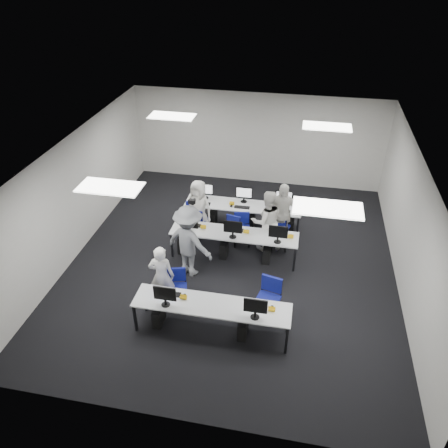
% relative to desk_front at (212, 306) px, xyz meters
% --- Properties ---
extents(room, '(9.00, 9.02, 3.00)m').
position_rel_desk_front_xyz_m(room, '(0.00, 2.40, 0.82)').
color(room, black).
rests_on(room, ground).
extents(ceiling_panels, '(5.20, 4.60, 0.02)m').
position_rel_desk_front_xyz_m(ceiling_panels, '(0.00, 2.40, 2.30)').
color(ceiling_panels, white).
rests_on(ceiling_panels, room).
extents(desk_front, '(3.20, 0.70, 0.73)m').
position_rel_desk_front_xyz_m(desk_front, '(0.00, 0.00, 0.00)').
color(desk_front, silver).
rests_on(desk_front, ground).
extents(desk_mid, '(3.20, 0.70, 0.73)m').
position_rel_desk_front_xyz_m(desk_mid, '(0.00, 2.60, 0.00)').
color(desk_mid, silver).
rests_on(desk_mid, ground).
extents(desk_back, '(3.20, 0.70, 0.73)m').
position_rel_desk_front_xyz_m(desk_back, '(0.00, 4.00, 0.00)').
color(desk_back, silver).
rests_on(desk_back, ground).
extents(equipment_front, '(2.51, 0.41, 1.19)m').
position_rel_desk_front_xyz_m(equipment_front, '(-0.19, -0.02, -0.32)').
color(equipment_front, '#0C1D9E').
rests_on(equipment_front, desk_front).
extents(equipment_mid, '(2.91, 0.41, 1.19)m').
position_rel_desk_front_xyz_m(equipment_mid, '(-0.19, 2.58, -0.32)').
color(equipment_mid, white).
rests_on(equipment_mid, desk_mid).
extents(equipment_back, '(2.91, 0.41, 1.19)m').
position_rel_desk_front_xyz_m(equipment_back, '(0.19, 4.02, -0.32)').
color(equipment_back, white).
rests_on(equipment_back, desk_back).
extents(chair_0, '(0.54, 0.57, 0.88)m').
position_rel_desk_front_xyz_m(chair_0, '(-0.92, 0.63, -0.40)').
color(chair_0, navy).
rests_on(chair_0, ground).
extents(chair_1, '(0.58, 0.61, 0.96)m').
position_rel_desk_front_xyz_m(chair_1, '(1.08, 0.62, -0.38)').
color(chair_1, navy).
rests_on(chair_1, ground).
extents(chair_2, '(0.48, 0.53, 0.98)m').
position_rel_desk_front_xyz_m(chair_2, '(-1.25, 3.28, -0.37)').
color(chair_2, navy).
rests_on(chair_2, ground).
extents(chair_3, '(0.50, 0.53, 0.85)m').
position_rel_desk_front_xyz_m(chair_3, '(0.10, 3.25, -0.41)').
color(chair_3, navy).
rests_on(chair_3, ground).
extents(chair_4, '(0.49, 0.52, 0.81)m').
position_rel_desk_front_xyz_m(chair_4, '(1.07, 3.20, -0.42)').
color(chair_4, navy).
rests_on(chair_4, ground).
extents(chair_5, '(0.50, 0.53, 0.82)m').
position_rel_desk_front_xyz_m(chair_5, '(-1.12, 3.49, -0.42)').
color(chair_5, navy).
rests_on(chair_5, ground).
extents(chair_6, '(0.48, 0.51, 0.83)m').
position_rel_desk_front_xyz_m(chair_6, '(-0.09, 3.41, -0.42)').
color(chair_6, navy).
rests_on(chair_6, ground).
extents(chair_7, '(0.50, 0.52, 0.81)m').
position_rel_desk_front_xyz_m(chair_7, '(1.12, 3.55, -0.42)').
color(chair_7, navy).
rests_on(chair_7, ground).
extents(handbag, '(0.39, 0.32, 0.27)m').
position_rel_desk_front_xyz_m(handbag, '(-1.17, 2.76, 0.19)').
color(handbag, tan).
rests_on(handbag, desk_mid).
extents(student_0, '(0.59, 0.41, 1.53)m').
position_rel_desk_front_xyz_m(student_0, '(-1.24, 0.63, 0.08)').
color(student_0, beige).
rests_on(student_0, ground).
extents(student_1, '(0.99, 0.89, 1.68)m').
position_rel_desk_front_xyz_m(student_1, '(0.75, 3.14, 0.16)').
color(student_1, beige).
rests_on(student_1, ground).
extents(student_2, '(0.88, 0.68, 1.60)m').
position_rel_desk_front_xyz_m(student_2, '(-1.13, 3.50, 0.12)').
color(student_2, beige).
rests_on(student_2, ground).
extents(student_3, '(1.11, 0.62, 1.78)m').
position_rel_desk_front_xyz_m(student_3, '(1.10, 3.43, 0.21)').
color(student_3, beige).
rests_on(student_3, ground).
extents(photographer, '(1.37, 1.07, 1.86)m').
position_rel_desk_front_xyz_m(photographer, '(-0.93, 1.76, 0.25)').
color(photographer, slate).
rests_on(photographer, ground).
extents(dslr_camera, '(0.20, 0.22, 0.10)m').
position_rel_desk_front_xyz_m(dslr_camera, '(-0.86, 1.93, 1.24)').
color(dslr_camera, black).
rests_on(dslr_camera, photographer).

